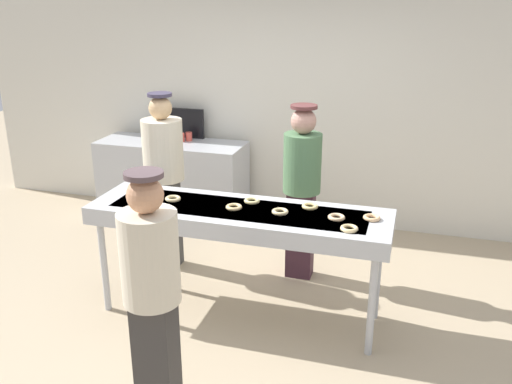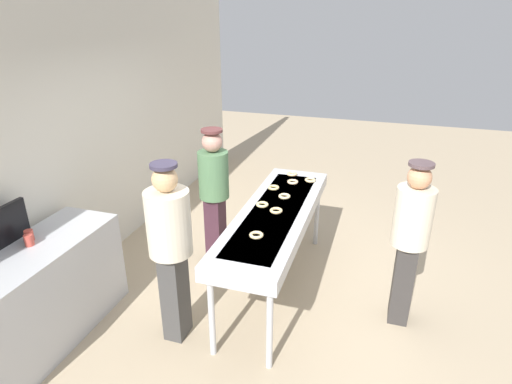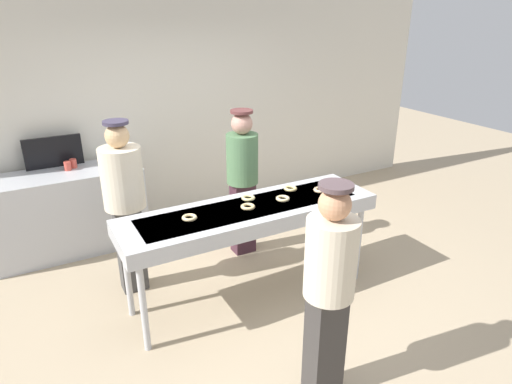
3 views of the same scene
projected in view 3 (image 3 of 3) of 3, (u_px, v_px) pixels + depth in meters
ground_plane at (251, 295)px, 4.36m from camera, size 16.00×16.00×0.00m
back_wall at (166, 91)px, 5.55m from camera, size 8.00×0.12×3.29m
fryer_conveyor at (250, 215)px, 4.03m from camera, size 2.38×0.67×0.94m
plain_donut_0 at (248, 198)px, 4.15m from camera, size 0.18×0.18×0.03m
plain_donut_1 at (290, 188)px, 4.37m from camera, size 0.18×0.18×0.03m
plain_donut_2 at (248, 207)px, 3.97m from camera, size 0.18×0.18×0.03m
plain_donut_3 at (336, 183)px, 4.51m from camera, size 0.15×0.15×0.03m
plain_donut_4 at (189, 218)px, 3.76m from camera, size 0.18×0.18×0.03m
plain_donut_5 at (320, 190)px, 4.34m from camera, size 0.18×0.18×0.03m
plain_donut_6 at (283, 198)px, 4.14m from camera, size 0.14×0.14×0.03m
plain_donut_7 at (342, 194)px, 4.24m from camera, size 0.16×0.16×0.03m
worker_baker at (242, 175)px, 4.81m from camera, size 0.34×0.34×1.63m
worker_assistant at (124, 196)px, 4.11m from camera, size 0.38×0.38×1.70m
customer_waiting at (329, 284)px, 2.92m from camera, size 0.34×0.34×1.62m
prep_counter at (66, 213)px, 5.01m from camera, size 1.70×0.61×0.94m
paper_cup_0 at (73, 163)px, 4.99m from camera, size 0.08×0.08×0.10m
paper_cup_1 at (68, 166)px, 4.91m from camera, size 0.08×0.08×0.10m
menu_display at (53, 152)px, 4.97m from camera, size 0.61×0.04×0.35m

